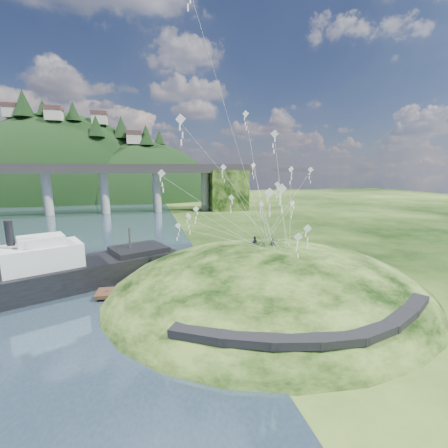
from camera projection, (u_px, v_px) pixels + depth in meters
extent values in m
plane|color=black|center=(200.00, 307.00, 29.16)|extent=(320.00, 320.00, 0.00)
ellipsoid|color=black|center=(268.00, 303.00, 33.34)|extent=(36.00, 32.00, 13.00)
cube|color=black|center=(199.00, 332.00, 20.81)|extent=(4.32, 3.62, 0.71)
cube|color=black|center=(248.00, 338.00, 19.99)|extent=(4.10, 2.97, 0.61)
cube|color=black|center=(296.00, 340.00, 19.79)|extent=(3.85, 2.37, 0.62)
cube|color=black|center=(339.00, 338.00, 20.13)|extent=(3.62, 1.83, 0.66)
cube|color=black|center=(374.00, 330.00, 21.07)|extent=(3.82, 2.27, 0.68)
cube|color=black|center=(398.00, 317.00, 22.71)|extent=(4.11, 2.97, 0.71)
cube|color=black|center=(413.00, 304.00, 24.94)|extent=(4.26, 3.43, 0.66)
cylinder|color=#97958F|center=(47.00, 193.00, 86.53)|extent=(2.60, 2.60, 13.00)
cylinder|color=#97958F|center=(104.00, 192.00, 90.43)|extent=(2.60, 2.60, 13.00)
cylinder|color=#97958F|center=(157.00, 191.00, 94.33)|extent=(2.60, 2.60, 13.00)
cylinder|color=#97958F|center=(205.00, 191.00, 98.24)|extent=(2.60, 2.60, 13.00)
cube|color=black|center=(227.00, 190.00, 100.13)|extent=(12.00, 11.00, 13.00)
ellipsoid|color=black|center=(68.00, 211.00, 140.01)|extent=(96.00, 68.00, 88.00)
ellipsoid|color=black|center=(145.00, 219.00, 141.93)|extent=(76.00, 56.00, 72.00)
cone|color=black|center=(23.00, 103.00, 118.64)|extent=(8.01, 8.01, 10.54)
cone|color=black|center=(43.00, 107.00, 120.11)|extent=(4.97, 4.97, 6.54)
cone|color=black|center=(73.00, 111.00, 121.29)|extent=(5.83, 5.83, 7.67)
cone|color=black|center=(96.00, 126.00, 119.91)|extent=(6.47, 6.47, 8.51)
cone|color=black|center=(121.00, 127.00, 128.69)|extent=(7.13, 7.13, 9.38)
cone|color=black|center=(146.00, 135.00, 127.12)|extent=(6.56, 6.56, 8.63)
cone|color=black|center=(159.00, 137.00, 133.96)|extent=(4.88, 4.88, 6.42)
cube|color=beige|center=(13.00, 113.00, 121.13)|extent=(6.00, 5.00, 4.00)
cube|color=brown|center=(12.00, 106.00, 120.65)|extent=(6.40, 5.40, 1.60)
cube|color=beige|center=(54.00, 116.00, 118.11)|extent=(6.00, 5.00, 4.00)
cube|color=brown|center=(53.00, 108.00, 117.63)|extent=(6.40, 5.40, 1.60)
cube|color=beige|center=(100.00, 120.00, 127.86)|extent=(6.00, 5.00, 4.00)
cube|color=brown|center=(99.00, 113.00, 127.38)|extent=(6.40, 5.40, 1.60)
cube|color=beige|center=(134.00, 140.00, 127.16)|extent=(6.00, 5.00, 4.00)
cube|color=brown|center=(134.00, 133.00, 126.68)|extent=(6.40, 5.40, 1.60)
cube|color=black|center=(77.00, 274.00, 34.52)|extent=(24.00, 14.82, 2.76)
cube|color=silver|center=(43.00, 258.00, 32.19)|extent=(8.65, 7.16, 2.97)
cube|color=silver|center=(41.00, 242.00, 31.87)|extent=(5.14, 4.56, 1.27)
cube|color=black|center=(139.00, 249.00, 38.65)|extent=(7.91, 7.34, 0.64)
cylinder|color=black|center=(9.00, 233.00, 30.06)|extent=(0.74, 0.74, 2.55)
cylinder|color=#2D2B2B|center=(130.00, 240.00, 37.77)|extent=(0.25, 0.25, 3.18)
cube|color=#392317|center=(171.00, 289.00, 32.29)|extent=(15.49, 3.91, 0.38)
cylinder|color=#392317|center=(107.00, 295.00, 31.31)|extent=(0.33, 0.33, 1.09)
cylinder|color=#392317|center=(140.00, 293.00, 31.82)|extent=(0.33, 0.33, 1.09)
cylinder|color=#392317|center=(171.00, 291.00, 32.34)|extent=(0.33, 0.33, 1.09)
cylinder|color=#392317|center=(201.00, 290.00, 32.85)|extent=(0.33, 0.33, 1.09)
cylinder|color=#392317|center=(231.00, 288.00, 33.37)|extent=(0.33, 0.33, 1.09)
imported|color=#22232E|center=(272.00, 238.00, 32.56)|extent=(0.70, 0.57, 1.66)
imported|color=#22232E|center=(254.00, 236.00, 34.21)|extent=(0.91, 0.80, 1.58)
cube|color=white|center=(277.00, 184.00, 36.93)|extent=(0.62, 0.44, 0.70)
cube|color=white|center=(277.00, 189.00, 37.02)|extent=(0.10, 0.04, 0.42)
cube|color=white|center=(277.00, 193.00, 37.11)|extent=(0.10, 0.04, 0.42)
cube|color=white|center=(277.00, 197.00, 37.20)|extent=(0.10, 0.04, 0.42)
cube|color=white|center=(253.00, 165.00, 39.89)|extent=(0.72, 0.24, 0.73)
cube|color=white|center=(253.00, 169.00, 39.98)|extent=(0.09, 0.06, 0.43)
cube|color=white|center=(253.00, 173.00, 40.07)|extent=(0.09, 0.06, 0.43)
cube|color=white|center=(253.00, 177.00, 40.17)|extent=(0.09, 0.06, 0.43)
cube|color=white|center=(188.00, 9.00, 20.39)|extent=(0.10, 0.06, 0.47)
cube|color=white|center=(269.00, 193.00, 24.34)|extent=(0.69, 0.50, 0.81)
cube|color=white|center=(269.00, 200.00, 24.45)|extent=(0.10, 0.06, 0.47)
cube|color=white|center=(269.00, 207.00, 24.55)|extent=(0.10, 0.06, 0.47)
cube|color=white|center=(269.00, 214.00, 24.65)|extent=(0.10, 0.06, 0.47)
cube|color=white|center=(231.00, 197.00, 39.80)|extent=(0.76, 0.53, 0.85)
cube|color=white|center=(231.00, 202.00, 39.91)|extent=(0.12, 0.05, 0.51)
cube|color=white|center=(231.00, 207.00, 40.02)|extent=(0.12, 0.05, 0.51)
cube|color=white|center=(231.00, 211.00, 40.13)|extent=(0.12, 0.05, 0.51)
cube|color=white|center=(180.00, 119.00, 23.49)|extent=(0.76, 0.43, 0.84)
cube|color=white|center=(181.00, 127.00, 23.59)|extent=(0.11, 0.06, 0.49)
cube|color=white|center=(181.00, 135.00, 23.70)|extent=(0.11, 0.06, 0.49)
cube|color=white|center=(181.00, 143.00, 23.81)|extent=(0.11, 0.06, 0.49)
cube|color=white|center=(308.00, 228.00, 26.12)|extent=(0.74, 0.24, 0.75)
cube|color=white|center=(307.00, 234.00, 26.21)|extent=(0.10, 0.03, 0.44)
cube|color=white|center=(307.00, 240.00, 26.31)|extent=(0.10, 0.03, 0.44)
cube|color=white|center=(307.00, 246.00, 26.40)|extent=(0.10, 0.03, 0.44)
cube|color=white|center=(291.00, 169.00, 35.58)|extent=(0.73, 0.26, 0.71)
cube|color=white|center=(291.00, 174.00, 35.67)|extent=(0.09, 0.07, 0.43)
cube|color=white|center=(291.00, 178.00, 35.77)|extent=(0.09, 0.07, 0.43)
cube|color=white|center=(291.00, 183.00, 35.86)|extent=(0.09, 0.07, 0.43)
cube|color=white|center=(275.00, 134.00, 32.95)|extent=(0.82, 0.43, 0.86)
cube|color=white|center=(274.00, 140.00, 33.07)|extent=(0.12, 0.04, 0.51)
cube|color=white|center=(274.00, 145.00, 33.18)|extent=(0.12, 0.04, 0.51)
cube|color=white|center=(274.00, 151.00, 33.29)|extent=(0.12, 0.04, 0.51)
cube|color=white|center=(178.00, 226.00, 31.55)|extent=(0.68, 0.14, 0.67)
cube|color=white|center=(178.00, 230.00, 31.63)|extent=(0.09, 0.03, 0.39)
cube|color=white|center=(178.00, 234.00, 31.72)|extent=(0.09, 0.03, 0.39)
cube|color=white|center=(178.00, 239.00, 31.80)|extent=(0.09, 0.03, 0.39)
cube|color=white|center=(162.00, 173.00, 32.24)|extent=(0.86, 0.29, 0.83)
cube|color=white|center=(162.00, 179.00, 32.34)|extent=(0.11, 0.04, 0.50)
cube|color=white|center=(162.00, 185.00, 32.45)|extent=(0.11, 0.04, 0.50)
cube|color=white|center=(162.00, 190.00, 32.56)|extent=(0.11, 0.04, 0.50)
cube|color=white|center=(311.00, 170.00, 36.33)|extent=(0.52, 0.51, 0.67)
cube|color=white|center=(310.00, 174.00, 36.42)|extent=(0.09, 0.06, 0.40)
cube|color=white|center=(310.00, 178.00, 36.51)|extent=(0.09, 0.06, 0.40)
cube|color=white|center=(310.00, 182.00, 36.59)|extent=(0.09, 0.06, 0.40)
cube|color=white|center=(196.00, 209.00, 38.20)|extent=(0.81, 0.18, 0.80)
cube|color=white|center=(196.00, 213.00, 38.30)|extent=(0.11, 0.05, 0.47)
cube|color=white|center=(196.00, 218.00, 38.40)|extent=(0.11, 0.05, 0.47)
cube|color=white|center=(196.00, 222.00, 38.50)|extent=(0.11, 0.05, 0.47)
cube|color=white|center=(246.00, 114.00, 37.82)|extent=(0.68, 0.53, 0.80)
cube|color=white|center=(246.00, 119.00, 37.92)|extent=(0.11, 0.06, 0.48)
cube|color=white|center=(246.00, 123.00, 38.03)|extent=(0.11, 0.06, 0.48)
cube|color=white|center=(245.00, 128.00, 38.13)|extent=(0.11, 0.06, 0.48)
cube|color=white|center=(293.00, 203.00, 34.66)|extent=(0.71, 0.22, 0.72)
cube|color=white|center=(292.00, 208.00, 34.75)|extent=(0.09, 0.06, 0.42)
cube|color=white|center=(292.00, 212.00, 34.84)|extent=(0.09, 0.06, 0.42)
cube|color=white|center=(292.00, 217.00, 34.93)|extent=(0.09, 0.06, 0.42)
cube|color=white|center=(282.00, 188.00, 25.09)|extent=(0.84, 0.22, 0.84)
cube|color=white|center=(282.00, 196.00, 25.20)|extent=(0.11, 0.03, 0.49)
cube|color=white|center=(281.00, 203.00, 25.30)|extent=(0.11, 0.03, 0.49)
cube|color=white|center=(281.00, 210.00, 25.41)|extent=(0.11, 0.03, 0.49)
cube|color=white|center=(298.00, 237.00, 27.75)|extent=(0.85, 0.25, 0.86)
cube|color=white|center=(298.00, 243.00, 27.86)|extent=(0.11, 0.03, 0.50)
cube|color=white|center=(298.00, 250.00, 27.97)|extent=(0.11, 0.03, 0.50)
cube|color=white|center=(297.00, 256.00, 28.08)|extent=(0.11, 0.03, 0.50)
cube|color=white|center=(188.00, 216.00, 33.53)|extent=(0.52, 0.75, 0.85)
cube|color=white|center=(189.00, 222.00, 33.64)|extent=(0.10, 0.09, 0.50)
cube|color=white|center=(189.00, 227.00, 33.75)|extent=(0.10, 0.09, 0.50)
cube|color=white|center=(189.00, 232.00, 33.86)|extent=(0.10, 0.09, 0.50)
cube|color=white|center=(223.00, 167.00, 31.40)|extent=(0.56, 0.44, 0.67)
cube|color=white|center=(223.00, 172.00, 31.48)|extent=(0.09, 0.06, 0.39)
cube|color=white|center=(223.00, 176.00, 31.57)|extent=(0.09, 0.06, 0.39)
cube|color=white|center=(223.00, 181.00, 31.65)|extent=(0.09, 0.06, 0.39)
cube|color=white|center=(261.00, 204.00, 34.58)|extent=(0.41, 0.60, 0.67)
cube|color=white|center=(261.00, 208.00, 34.66)|extent=(0.08, 0.07, 0.40)
cube|color=white|center=(261.00, 213.00, 34.75)|extent=(0.08, 0.07, 0.40)
cube|color=white|center=(261.00, 217.00, 34.84)|extent=(0.08, 0.07, 0.40)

